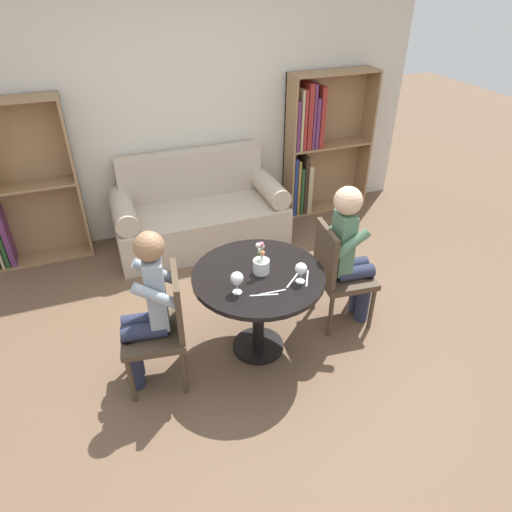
{
  "coord_description": "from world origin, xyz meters",
  "views": [
    {
      "loc": [
        -0.94,
        -2.45,
        2.59
      ],
      "look_at": [
        0.0,
        0.05,
        0.83
      ],
      "focal_mm": 32.0,
      "sensor_mm": 36.0,
      "label": 1
    }
  ],
  "objects_px": {
    "person_right": "(351,252)",
    "bookshelf_right": "(315,146)",
    "chair_left": "(163,325)",
    "chair_right": "(338,271)",
    "flower_vase": "(261,264)",
    "couch": "(200,215)",
    "bookshelf_left": "(4,188)",
    "wine_glass_left": "(237,279)",
    "wine_glass_right": "(301,269)",
    "person_left": "(146,309)"
  },
  "relations": [
    {
      "from": "bookshelf_right",
      "to": "chair_right",
      "type": "distance_m",
      "value": 2.07
    },
    {
      "from": "person_left",
      "to": "wine_glass_right",
      "type": "distance_m",
      "value": 1.07
    },
    {
      "from": "chair_right",
      "to": "bookshelf_right",
      "type": "bearing_deg",
      "value": -15.29
    },
    {
      "from": "chair_right",
      "to": "wine_glass_right",
      "type": "xyz_separation_m",
      "value": [
        -0.47,
        -0.28,
        0.32
      ]
    },
    {
      "from": "bookshelf_left",
      "to": "wine_glass_left",
      "type": "relative_size",
      "value": 9.92
    },
    {
      "from": "couch",
      "to": "chair_left",
      "type": "distance_m",
      "value": 1.93
    },
    {
      "from": "chair_left",
      "to": "chair_right",
      "type": "distance_m",
      "value": 1.43
    },
    {
      "from": "bookshelf_right",
      "to": "person_right",
      "type": "relative_size",
      "value": 1.3
    },
    {
      "from": "person_right",
      "to": "flower_vase",
      "type": "distance_m",
      "value": 0.78
    },
    {
      "from": "chair_right",
      "to": "flower_vase",
      "type": "bearing_deg",
      "value": 102.78
    },
    {
      "from": "bookshelf_left",
      "to": "wine_glass_left",
      "type": "distance_m",
      "value": 2.66
    },
    {
      "from": "bookshelf_right",
      "to": "wine_glass_right",
      "type": "distance_m",
      "value": 2.51
    },
    {
      "from": "wine_glass_right",
      "to": "flower_vase",
      "type": "relative_size",
      "value": 0.6
    },
    {
      "from": "person_right",
      "to": "wine_glass_left",
      "type": "height_order",
      "value": "person_right"
    },
    {
      "from": "bookshelf_right",
      "to": "flower_vase",
      "type": "height_order",
      "value": "bookshelf_right"
    },
    {
      "from": "chair_left",
      "to": "bookshelf_right",
      "type": "bearing_deg",
      "value": 141.92
    },
    {
      "from": "person_right",
      "to": "couch",
      "type": "bearing_deg",
      "value": 31.76
    },
    {
      "from": "bookshelf_left",
      "to": "bookshelf_right",
      "type": "height_order",
      "value": "same"
    },
    {
      "from": "person_left",
      "to": "flower_vase",
      "type": "bearing_deg",
      "value": 100.97
    },
    {
      "from": "person_right",
      "to": "bookshelf_right",
      "type": "bearing_deg",
      "value": -12.86
    },
    {
      "from": "bookshelf_left",
      "to": "wine_glass_right",
      "type": "relative_size",
      "value": 10.62
    },
    {
      "from": "couch",
      "to": "flower_vase",
      "type": "bearing_deg",
      "value": -89.14
    },
    {
      "from": "bookshelf_right",
      "to": "wine_glass_right",
      "type": "bearing_deg",
      "value": -119.12
    },
    {
      "from": "chair_right",
      "to": "flower_vase",
      "type": "xyz_separation_m",
      "value": [
        -0.69,
        -0.08,
        0.29
      ]
    },
    {
      "from": "chair_left",
      "to": "wine_glass_right",
      "type": "bearing_deg",
      "value": 90.02
    },
    {
      "from": "chair_left",
      "to": "wine_glass_right",
      "type": "relative_size",
      "value": 6.01
    },
    {
      "from": "couch",
      "to": "person_right",
      "type": "relative_size",
      "value": 1.42
    },
    {
      "from": "couch",
      "to": "bookshelf_left",
      "type": "xyz_separation_m",
      "value": [
        -1.77,
        0.27,
        0.48
      ]
    },
    {
      "from": "wine_glass_right",
      "to": "couch",
      "type": "bearing_deg",
      "value": 97.04
    },
    {
      "from": "bookshelf_left",
      "to": "person_left",
      "type": "bearing_deg",
      "value": -64.57
    },
    {
      "from": "bookshelf_right",
      "to": "chair_left",
      "type": "bearing_deg",
      "value": -136.64
    },
    {
      "from": "bookshelf_right",
      "to": "flower_vase",
      "type": "relative_size",
      "value": 6.34
    },
    {
      "from": "couch",
      "to": "person_left",
      "type": "distance_m",
      "value": 1.96
    },
    {
      "from": "couch",
      "to": "person_right",
      "type": "distance_m",
      "value": 1.87
    },
    {
      "from": "wine_glass_left",
      "to": "wine_glass_right",
      "type": "height_order",
      "value": "wine_glass_left"
    },
    {
      "from": "bookshelf_left",
      "to": "wine_glass_left",
      "type": "height_order",
      "value": "bookshelf_left"
    },
    {
      "from": "chair_right",
      "to": "flower_vase",
      "type": "height_order",
      "value": "flower_vase"
    },
    {
      "from": "chair_right",
      "to": "wine_glass_right",
      "type": "bearing_deg",
      "value": 126.71
    },
    {
      "from": "couch",
      "to": "chair_right",
      "type": "xyz_separation_m",
      "value": [
        0.71,
        -1.64,
        0.18
      ]
    },
    {
      "from": "couch",
      "to": "chair_left",
      "type": "bearing_deg",
      "value": -111.78
    },
    {
      "from": "chair_left",
      "to": "wine_glass_left",
      "type": "height_order",
      "value": "chair_left"
    },
    {
      "from": "wine_glass_left",
      "to": "flower_vase",
      "type": "xyz_separation_m",
      "value": [
        0.23,
        0.16,
        -0.04
      ]
    },
    {
      "from": "chair_right",
      "to": "person_left",
      "type": "bearing_deg",
      "value": 100.43
    },
    {
      "from": "bookshelf_left",
      "to": "person_right",
      "type": "bearing_deg",
      "value": -36.95
    },
    {
      "from": "couch",
      "to": "bookshelf_right",
      "type": "xyz_separation_m",
      "value": [
        1.46,
        0.27,
        0.48
      ]
    },
    {
      "from": "chair_left",
      "to": "flower_vase",
      "type": "xyz_separation_m",
      "value": [
        0.74,
        0.06,
        0.29
      ]
    },
    {
      "from": "couch",
      "to": "wine_glass_left",
      "type": "height_order",
      "value": "couch"
    },
    {
      "from": "person_left",
      "to": "flower_vase",
      "type": "distance_m",
      "value": 0.84
    },
    {
      "from": "chair_right",
      "to": "person_right",
      "type": "bearing_deg",
      "value": -94.12
    },
    {
      "from": "chair_right",
      "to": "wine_glass_right",
      "type": "distance_m",
      "value": 0.64
    }
  ]
}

